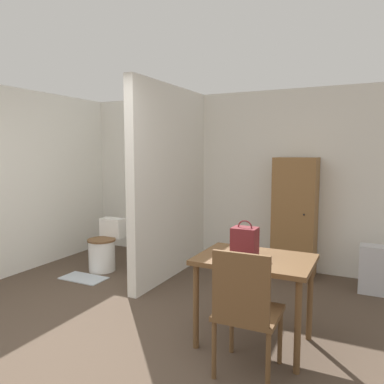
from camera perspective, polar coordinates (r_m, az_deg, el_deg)
ground_plane at (r=3.25m, az=-17.17°, el=-24.81°), size 16.00×16.00×0.00m
wall_back at (r=5.64m, az=5.81°, el=2.04°), size 5.73×0.12×2.50m
wall_left at (r=5.68m, az=-24.31°, el=1.54°), size 0.12×4.21×2.50m
partition_wall at (r=4.95m, az=-3.25°, el=1.46°), size 0.12×1.84×2.50m
dining_table at (r=3.29m, az=9.55°, el=-11.50°), size 0.96×0.69×0.77m
wooden_chair at (r=2.87m, az=8.18°, el=-17.11°), size 0.47×0.47×0.97m
toilet at (r=5.45m, az=-13.22°, el=-8.39°), size 0.39×0.53×0.70m
handbag at (r=3.25m, az=8.03°, el=-7.48°), size 0.21×0.16×0.31m
wooden_cabinet at (r=5.15m, az=15.40°, el=-3.72°), size 0.54×0.43×1.58m
bath_mat at (r=5.22m, az=-16.20°, el=-12.49°), size 0.60×0.33×0.01m
space_heater at (r=4.95m, az=26.09°, el=-10.58°), size 0.34×0.22×0.57m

